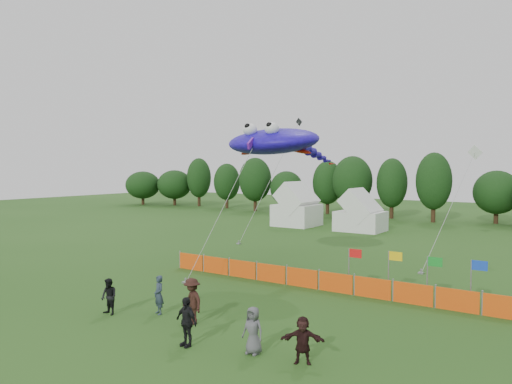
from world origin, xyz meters
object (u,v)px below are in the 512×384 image
Objects in this scene: tent_left at (297,208)px; spectator_e at (253,330)px; spectator_a at (159,295)px; spectator_f at (303,340)px; barrier_fence at (318,280)px; spectator_b at (109,297)px; spectator_c at (192,301)px; tent_right at (360,215)px; stingray_kite at (277,142)px; spectator_d at (186,322)px.

spectator_e is at bearing -62.53° from tent_left.
spectator_a is 8.06m from spectator_f.
spectator_e reaches higher than barrier_fence.
spectator_f reaches higher than barrier_fence.
barrier_fence is (15.00, -23.90, -1.44)m from tent_left.
tent_left is 2.73× the size of spectator_b.
spectator_a is 1.07× the size of spectator_b.
spectator_c is (-1.66, -8.13, 0.46)m from barrier_fence.
tent_right is 2.79× the size of spectator_e.
spectator_a is 0.13× the size of stingray_kite.
spectator_a is at bearing 166.15° from spectator_e.
spectator_f is at bearing 7.47° from spectator_c.
spectator_c is at bearing 135.71° from spectator_d.
tent_left is 2.41× the size of spectator_d.
spectator_b is 9.70m from spectator_f.
tent_left reaches higher than spectator_d.
spectator_c is at bearing 144.63° from spectator_f.
stingray_kite is at bearing 151.70° from barrier_fence.
stingray_kite reaches higher than spectator_a.
tent_right reaches higher than spectator_b.
tent_left is 34.48m from spectator_b.
tent_right is 2.69× the size of spectator_a.
spectator_b is at bearing -146.38° from spectator_c.
spectator_b is at bearing -86.59° from tent_right.
spectator_c reaches higher than spectator_d.
stingray_kite reaches higher than spectator_f.
spectator_d is (3.68, -2.24, 0.05)m from spectator_a.
spectator_a is 0.95× the size of spectator_d.
barrier_fence is 10.77m from spectator_b.
tent_left reaches higher than spectator_b.
stingray_kite is (-8.08, 11.28, 7.21)m from spectator_f.
spectator_d is 2.55m from spectator_e.
spectator_a is at bearing 157.16° from spectator_d.
tent_right is at bearing 98.10° from spectator_b.
spectator_b is at bearing -119.88° from spectator_a.
tent_left reaches higher than barrier_fence.
spectator_a is at bearing 145.90° from spectator_f.
spectator_a is (3.70, -31.58, -0.79)m from tent_right.
tent_left is 2.27× the size of spectator_c.
spectator_e is (3.97, -1.27, -0.13)m from spectator_c.
spectator_e is (6.11, -1.47, -0.03)m from spectator_a.
spectator_b is (9.46, -33.13, -1.14)m from tent_left.
spectator_e is 0.13× the size of stingray_kite.
spectator_b is 5.51m from spectator_d.
tent_left is 2.77× the size of spectator_f.
tent_left reaches higher than spectator_e.
spectator_a is 1.09× the size of spectator_f.
spectator_e is 1.86m from spectator_f.
barrier_fence is at bearing 87.54° from spectator_a.
tent_left is at bearing 130.25° from spectator_c.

